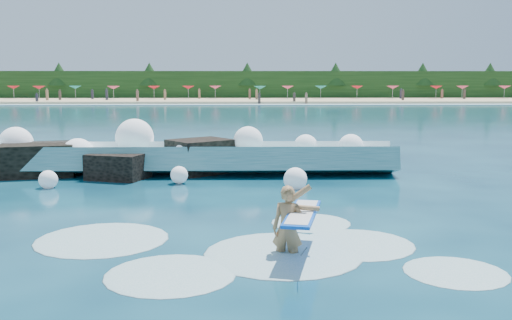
{
  "coord_description": "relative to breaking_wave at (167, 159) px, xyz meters",
  "views": [
    {
      "loc": [
        1.18,
        -13.13,
        3.31
      ],
      "look_at": [
        1.5,
        2.0,
        1.2
      ],
      "focal_mm": 40.0,
      "sensor_mm": 36.0,
      "label": 1
    }
  ],
  "objects": [
    {
      "name": "beachgoers",
      "position": [
        -4.98,
        67.93,
        0.61
      ],
      "size": [
        107.12,
        13.92,
        1.91
      ],
      "color": "#3F332D",
      "rests_on": "ground"
    },
    {
      "name": "surfer_with_board",
      "position": [
        3.67,
        -9.96,
        0.11
      ],
      "size": [
        1.11,
        2.85,
        1.63
      ],
      "color": "#9A7148",
      "rests_on": "ground"
    },
    {
      "name": "beach_umbrellas",
      "position": [
        1.83,
        73.13,
        1.76
      ],
      "size": [
        110.52,
        6.52,
        0.5
      ],
      "color": "#158585",
      "rests_on": "ground"
    },
    {
      "name": "treeline",
      "position": [
        1.61,
        80.68,
        2.01
      ],
      "size": [
        140.0,
        4.0,
        5.0
      ],
      "primitive_type": "cube",
      "color": "black",
      "rests_on": "ground"
    },
    {
      "name": "surf_foam",
      "position": [
        2.82,
        -9.54,
        -0.49
      ],
      "size": [
        8.97,
        5.63,
        0.15
      ],
      "color": "silver",
      "rests_on": "ground"
    },
    {
      "name": "wave_spray",
      "position": [
        -0.93,
        -0.15,
        0.45
      ],
      "size": [
        14.75,
        4.59,
        2.02
      ],
      "color": "white",
      "rests_on": "ground"
    },
    {
      "name": "ground",
      "position": [
        1.61,
        -7.32,
        -0.49
      ],
      "size": [
        200.0,
        200.0,
        0.0
      ],
      "primitive_type": "plane",
      "color": "#082B40",
      "rests_on": "ground"
    },
    {
      "name": "breaking_wave",
      "position": [
        0.0,
        0.0,
        0.0
      ],
      "size": [
        16.25,
        2.61,
        1.4
      ],
      "color": "teal",
      "rests_on": "ground"
    },
    {
      "name": "rock_cluster",
      "position": [
        -1.87,
        -0.4,
        -0.04
      ],
      "size": [
        8.41,
        3.42,
        1.43
      ],
      "color": "black",
      "rests_on": "ground"
    },
    {
      "name": "beach",
      "position": [
        1.61,
        70.68,
        -0.29
      ],
      "size": [
        140.0,
        20.0,
        0.4
      ],
      "primitive_type": "cube",
      "color": "tan",
      "rests_on": "ground"
    },
    {
      "name": "wet_band",
      "position": [
        1.61,
        59.68,
        -0.45
      ],
      "size": [
        140.0,
        5.0,
        0.08
      ],
      "primitive_type": "cube",
      "color": "silver",
      "rests_on": "ground"
    }
  ]
}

